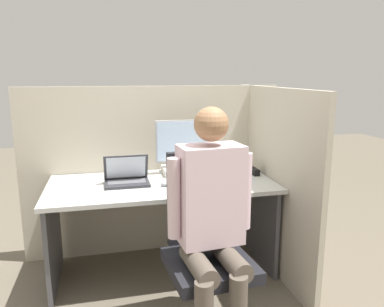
{
  "coord_description": "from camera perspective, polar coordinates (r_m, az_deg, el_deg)",
  "views": [
    {
      "loc": [
        -0.39,
        -2.26,
        1.51
      ],
      "look_at": [
        0.18,
        0.19,
        0.97
      ],
      "focal_mm": 35.0,
      "sensor_mm": 36.0,
      "label": 1
    }
  ],
  "objects": [
    {
      "name": "ground_plane",
      "position": [
        2.74,
        -3.04,
        -21.27
      ],
      "size": [
        12.0,
        12.0,
        0.0
      ],
      "primitive_type": "plane",
      "color": "#665B4C"
    },
    {
      "name": "cubicle_panel_back",
      "position": [
        3.18,
        -5.72,
        -2.57
      ],
      "size": [
        2.15,
        0.05,
        1.41
      ],
      "color": "#B7AD99",
      "rests_on": "ground"
    },
    {
      "name": "cubicle_panel_right",
      "position": [
        2.96,
        12.16,
        -3.91
      ],
      "size": [
        0.04,
        1.43,
        1.41
      ],
      "color": "#B7AD99",
      "rests_on": "ground"
    },
    {
      "name": "desk",
      "position": [
        2.84,
        -4.56,
        -7.58
      ],
      "size": [
        1.65,
        0.77,
        0.72
      ],
      "color": "#B7B7B2",
      "rests_on": "ground"
    },
    {
      "name": "paper_box",
      "position": [
        3.03,
        -1.1,
        -2.51
      ],
      "size": [
        0.36,
        0.26,
        0.05
      ],
      "color": "white",
      "rests_on": "desk"
    },
    {
      "name": "monitor",
      "position": [
        2.99,
        -1.13,
        1.5
      ],
      "size": [
        0.47,
        0.21,
        0.38
      ],
      "color": "#B2B2B7",
      "rests_on": "paper_box"
    },
    {
      "name": "laptop",
      "position": [
        2.76,
        -9.92,
        -3.75
      ],
      "size": [
        0.32,
        0.22,
        0.21
      ],
      "color": "#2D2D33",
      "rests_on": "desk"
    },
    {
      "name": "mouse",
      "position": [
        2.69,
        -4.08,
        -4.68
      ],
      "size": [
        0.07,
        0.04,
        0.03
      ],
      "color": "gray",
      "rests_on": "desk"
    },
    {
      "name": "stapler",
      "position": [
        3.03,
        9.44,
        -2.68
      ],
      "size": [
        0.05,
        0.14,
        0.05
      ],
      "color": "black",
      "rests_on": "desk"
    },
    {
      "name": "carrot_toy",
      "position": [
        2.64,
        0.49,
        -4.78
      ],
      "size": [
        0.05,
        0.15,
        0.05
      ],
      "color": "orange",
      "rests_on": "desk"
    },
    {
      "name": "office_chair",
      "position": [
        2.25,
        2.23,
        -13.27
      ],
      "size": [
        0.53,
        0.57,
        1.06
      ],
      "color": "black",
      "rests_on": "ground"
    },
    {
      "name": "person",
      "position": [
        2.0,
        3.14,
        -9.32
      ],
      "size": [
        0.48,
        0.47,
        1.34
      ],
      "color": "brown",
      "rests_on": "ground"
    }
  ]
}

